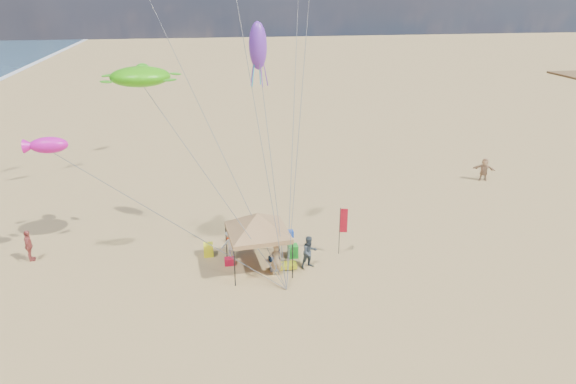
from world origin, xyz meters
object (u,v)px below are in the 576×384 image
(beach_cart, at_px, (288,265))
(person_far_a, at_px, (29,246))
(cooler_red, at_px, (230,261))
(person_far_c, at_px, (484,169))
(chair_yellow, at_px, (208,250))
(person_near_c, at_px, (232,244))
(canopy_tent, at_px, (257,215))
(feather_flag, at_px, (343,223))
(person_near_a, at_px, (276,260))
(person_near_b, at_px, (309,252))
(cooler_blue, at_px, (289,234))
(chair_green, at_px, (293,251))

(beach_cart, distance_m, person_far_a, 13.53)
(cooler_red, relative_size, beach_cart, 0.60)
(person_far_a, xyz_separation_m, person_far_c, (29.74, 7.17, 0.00))
(chair_yellow, xyz_separation_m, person_near_c, (1.21, -0.57, 0.51))
(canopy_tent, height_order, feather_flag, canopy_tent)
(person_near_a, relative_size, person_near_b, 0.96)
(cooler_blue, bearing_deg, canopy_tent, -123.71)
(chair_yellow, relative_size, beach_cart, 0.78)
(cooler_red, distance_m, cooler_blue, 4.42)
(cooler_blue, xyz_separation_m, chair_green, (-0.19, -2.37, 0.16))
(person_near_b, distance_m, person_near_c, 4.14)
(person_far_a, bearing_deg, feather_flag, -105.87)
(cooler_red, bearing_deg, person_near_c, 75.42)
(cooler_blue, bearing_deg, person_near_a, -108.39)
(cooler_red, distance_m, person_far_a, 10.52)
(beach_cart, xyz_separation_m, person_near_b, (1.12, -0.02, 0.67))
(cooler_red, bearing_deg, person_far_c, 25.82)
(canopy_tent, bearing_deg, cooler_red, 158.68)
(canopy_tent, relative_size, feather_flag, 2.12)
(feather_flag, height_order, person_far_c, feather_flag)
(beach_cart, height_order, person_near_c, person_near_c)
(chair_yellow, height_order, person_near_c, person_near_c)
(cooler_blue, xyz_separation_m, person_near_b, (0.44, -3.59, 0.68))
(canopy_tent, height_order, person_near_b, canopy_tent)
(canopy_tent, bearing_deg, feather_flag, 8.54)
(cooler_red, xyz_separation_m, person_near_c, (0.16, 0.60, 0.67))
(chair_green, bearing_deg, person_near_b, -62.67)
(cooler_red, bearing_deg, beach_cart, -18.18)
(cooler_blue, relative_size, person_near_b, 0.31)
(feather_flag, relative_size, cooler_blue, 5.01)
(cooler_blue, height_order, person_near_a, person_near_a)
(person_near_a, height_order, person_near_b, person_near_b)
(person_near_c, bearing_deg, canopy_tent, 142.25)
(feather_flag, xyz_separation_m, beach_cart, (-3.13, -1.07, -1.62))
(cooler_red, height_order, person_near_c, person_near_c)
(chair_green, relative_size, person_near_b, 0.40)
(feather_flag, bearing_deg, person_near_b, -151.46)
(cooler_red, relative_size, person_near_c, 0.31)
(person_near_a, bearing_deg, cooler_red, -31.57)
(cooler_blue, bearing_deg, chair_yellow, -162.49)
(cooler_blue, relative_size, person_near_c, 0.31)
(cooler_red, distance_m, beach_cart, 3.02)
(chair_green, xyz_separation_m, person_near_c, (-3.21, 0.35, 0.51))
(person_far_c, bearing_deg, person_near_b, -114.35)
(cooler_red, height_order, beach_cart, cooler_red)
(chair_yellow, relative_size, person_far_a, 0.41)
(cooler_blue, xyz_separation_m, chair_yellow, (-4.60, -1.45, 0.16))
(cooler_red, bearing_deg, chair_green, 4.29)
(chair_yellow, distance_m, person_near_b, 5.50)
(canopy_tent, relative_size, person_near_c, 3.32)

